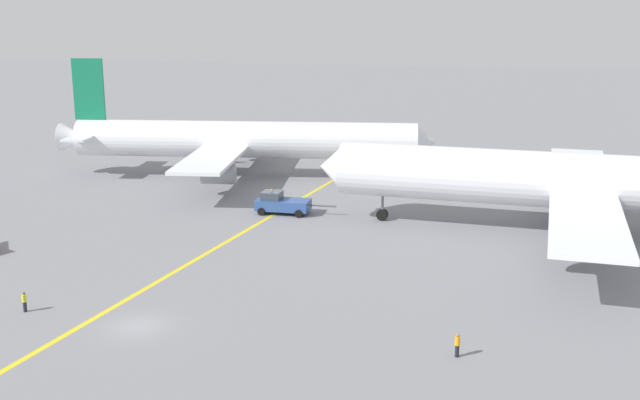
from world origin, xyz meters
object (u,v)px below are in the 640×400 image
object	(u,v)px
airliner_at_gate_left	(242,140)
airliner_being_pushed	(564,181)
ground_crew_ramp_agent_by_cones	(24,301)
pushback_tug	(281,203)
ground_crew_wing_walker_right	(457,345)

from	to	relation	value
airliner_at_gate_left	airliner_being_pushed	bearing A→B (deg)	-24.51
airliner_at_gate_left	airliner_being_pushed	world-z (taller)	airliner_being_pushed
airliner_at_gate_left	ground_crew_ramp_agent_by_cones	world-z (taller)	airliner_at_gate_left
pushback_tug	ground_crew_wing_walker_right	xyz separation A→B (m)	(22.59, -33.50, -0.34)
airliner_being_pushed	ground_crew_wing_walker_right	xyz separation A→B (m)	(-8.26, -32.42, -4.80)
pushback_tug	ground_crew_wing_walker_right	size ratio (longest dim) A/B	5.58
ground_crew_ramp_agent_by_cones	airliner_being_pushed	bearing A→B (deg)	38.26
airliner_being_pushed	pushback_tug	world-z (taller)	airliner_being_pushed
airliner_at_gate_left	ground_crew_wing_walker_right	xyz separation A→B (m)	(33.97, -51.67, -4.41)
airliner_at_gate_left	airliner_being_pushed	distance (m)	46.41
ground_crew_wing_walker_right	ground_crew_ramp_agent_by_cones	distance (m)	33.03
pushback_tug	ground_crew_ramp_agent_by_cones	world-z (taller)	pushback_tug
airliner_being_pushed	ground_crew_wing_walker_right	size ratio (longest dim) A/B	31.01
airliner_being_pushed	airliner_at_gate_left	bearing A→B (deg)	155.49
airliner_at_gate_left	ground_crew_wing_walker_right	bearing A→B (deg)	-56.68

